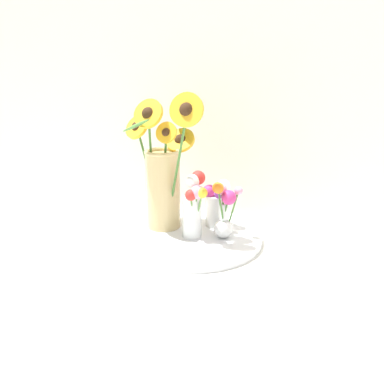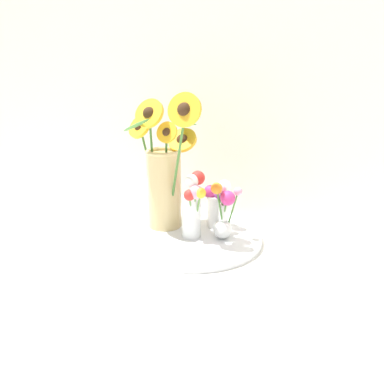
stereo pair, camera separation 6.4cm
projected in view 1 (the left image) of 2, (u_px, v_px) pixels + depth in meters
The scene contains 7 objects.
ground_plane at pixel (186, 253), 1.06m from camera, with size 6.00×6.00×0.00m, color silver.
wall_back at pixel (240, 3), 1.19m from camera, with size 3.60×0.06×1.40m.
serving_tray at pixel (192, 236), 1.14m from camera, with size 0.42×0.42×0.02m.
mason_jar_sunflowers at pixel (163, 176), 1.13m from camera, with size 0.34×0.24×0.43m.
vase_small_center at pixel (194, 205), 1.07m from camera, with size 0.09×0.09×0.20m.
vase_bulb_right at pixel (224, 211), 1.07m from camera, with size 0.09×0.10×0.18m.
vase_small_back at pixel (217, 203), 1.17m from camera, with size 0.09×0.06×0.16m.
Camera 1 is at (0.43, -0.86, 0.48)m, focal length 35.00 mm.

